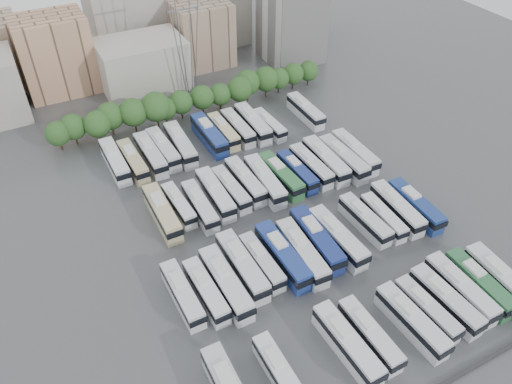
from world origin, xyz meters
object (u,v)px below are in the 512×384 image
bus_r2_s4 (215,194)px  bus_r3_s8 (238,127)px  bus_r1_s5 (283,256)px  bus_r1_s4 (262,262)px  bus_r0_s12 (479,283)px  bus_r2_s11 (326,160)px  bus_r2_s2 (179,205)px  bus_r0_s13 (503,282)px  bus_r1_s2 (226,283)px  bus_r1_s12 (397,208)px  bus_r3_s2 (151,154)px  bus_r3_s9 (253,123)px  bus_r2_s6 (245,181)px  bus_r0_s9 (427,309)px  bus_r2_s8 (281,175)px  bus_r2_s3 (200,206)px  bus_r2_s5 (231,189)px  bus_r0_s5 (347,344)px  bus_r0_s11 (460,289)px  bus_r3_s6 (209,135)px  bus_r3_s13 (306,111)px  bus_r2_s7 (265,181)px  bus_r0_s6 (370,334)px  electricity_pylon (184,21)px  bus_r2_s1 (162,212)px  bus_r1_s1 (206,291)px  bus_r3_s10 (269,125)px  bus_r1_s10 (365,220)px  bus_r1_s7 (316,239)px  bus_r1_s8 (337,237)px  bus_r0_s10 (445,300)px  bus_r0_s8 (412,321)px  bus_r2_s12 (343,158)px  bus_r3_s1 (133,161)px  bus_r1_s6 (302,252)px  bus_r1_s11 (383,217)px  bus_r3_s3 (163,149)px  bus_r3_s0 (115,161)px  bus_r1_s3 (242,266)px  bus_r3_s7 (223,131)px  bus_r3_s4 (181,144)px  bus_r1_s13 (415,205)px  bus_r2_s10 (311,166)px  bus_r1_s0 (182,294)px

bus_r2_s4 → bus_r3_s8: size_ratio=1.05×
bus_r1_s5 → bus_r1_s4: bearing=169.2°
bus_r0_s12 → bus_r2_s11: bearing=97.1°
bus_r0_s12 → bus_r2_s2: 49.47m
bus_r0_s13 → bus_r1_s2: bus_r0_s13 is taller
bus_r1_s12 → bus_r3_s2: 47.71m
bus_r3_s9 → bus_r2_s6: bearing=-119.6°
bus_r0_s9 → bus_r2_s8: (-3.31, 35.69, 0.22)m
bus_r2_s3 → bus_r2_s5: size_ratio=1.02×
bus_r0_s5 → bus_r0_s11: bearing=-1.9°
bus_r3_s6 → bus_r3_s13: (22.99, -0.67, -0.16)m
bus_r2_s7 → bus_r3_s8: (3.50, 18.80, -0.16)m
bus_r0_s6 → bus_r0_s9: size_ratio=1.03×
electricity_pylon → bus_r2_s1: electricity_pylon is taller
bus_r0_s6 → bus_r2_s8: size_ratio=0.91×
bus_r1_s1 → bus_r2_s8: size_ratio=0.93×
electricity_pylon → bus_r3_s10: (9.54, -21.40, -16.98)m
bus_r1_s10 → bus_r3_s13: size_ratio=0.94×
bus_r1_s7 → bus_r1_s12: size_ratio=1.08×
bus_r0_s13 → bus_r1_s7: (-19.58, 19.92, -0.01)m
bus_r2_s7 → bus_r2_s8: size_ratio=1.05×
bus_r0_s11 → bus_r3_s9: 54.08m
bus_r0_s11 → bus_r2_s7: bearing=111.2°
bus_r1_s8 → bus_r0_s10: bearing=-71.1°
bus_r1_s8 → bus_r2_s6: 21.08m
bus_r0_s9 → bus_r0_s8: bearing=-171.9°
bus_r2_s7 → bus_r1_s1: bearing=-133.7°
bus_r2_s12 → bus_r3_s1: bearing=152.1°
bus_r2_s1 → bus_r1_s6: bearing=-49.0°
bus_r0_s6 → bus_r1_s11: bus_r0_s6 is taller
bus_r0_s10 → bus_r1_s5: (-16.43, 17.90, 0.18)m
bus_r1_s2 → bus_r3_s3: bus_r1_s2 is taller
bus_r1_s1 → bus_r3_s0: bearing=93.2°
bus_r0_s8 → bus_r1_s11: bus_r0_s8 is taller
bus_r1_s3 → bus_r2_s6: size_ratio=1.08×
bus_r1_s3 → bus_r3_s7: (13.09, 35.74, -0.26)m
bus_r2_s2 → bus_r3_s4: size_ratio=0.80×
bus_r1_s4 → bus_r1_s13: size_ratio=0.90×
bus_r0_s5 → bus_r2_s8: bearing=72.5°
bus_r2_s11 → bus_r1_s5: bearing=-136.6°
bus_r1_s2 → bus_r1_s3: (3.61, 1.94, -0.01)m
bus_r2_s10 → bus_r3_s9: size_ratio=0.91×
bus_r3_s0 → bus_r2_s8: bearing=-36.0°
bus_r1_s2 → bus_r1_s7: size_ratio=0.99×
bus_r2_s7 → bus_r3_s1: 26.22m
bus_r1_s2 → bus_r1_s11: (29.84, 1.14, -0.42)m
bus_r1_s3 → bus_r1_s4: bearing=-7.6°
bus_r1_s3 → bus_r3_s6: bus_r3_s6 is taller
bus_r0_s13 → bus_r1_s0: size_ratio=1.16×
bus_r0_s10 → bus_r2_s3: (-23.27, 34.85, -0.05)m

